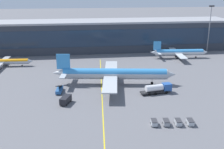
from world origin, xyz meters
TOP-DOWN VIEW (x-y plane):
  - ground_plane at (0.00, 0.00)m, footprint 700.00×700.00m
  - apron_lead_in_line at (-2.76, 2.00)m, footprint 5.92×79.82m
  - terminal_building at (-12.84, 62.21)m, footprint 173.19×19.85m
  - main_airliner at (2.21, 6.37)m, footprint 45.52×36.45m
  - fuel_tanker at (15.95, -4.33)m, footprint 11.06×4.15m
  - crew_van at (-14.91, -8.80)m, footprint 3.78×5.42m
  - belt_loader at (-17.46, 0.87)m, footprint 2.39×6.98m
  - baggage_cart_0 at (8.66, -25.79)m, footprint 1.86×2.79m
  - baggage_cart_1 at (11.84, -26.11)m, footprint 1.86×2.79m
  - baggage_cart_2 at (15.02, -26.44)m, footprint 1.86×2.79m
  - baggage_cart_3 at (18.21, -26.77)m, footprint 1.86×2.79m
  - commuter_jet_far at (-44.47, 35.50)m, footprint 26.93×21.39m
  - commuter_jet_near at (39.69, 39.85)m, footprint 29.45×23.22m
  - apron_light_mast_1 at (59.43, 50.25)m, footprint 2.80×0.50m

SIDE VIEW (x-z plane):
  - ground_plane at x=0.00m, z-range 0.00..0.00m
  - apron_lead_in_line at x=-2.76m, z-range 0.00..0.01m
  - baggage_cart_0 at x=8.66m, z-range 0.04..1.52m
  - baggage_cart_1 at x=11.84m, z-range 0.04..1.52m
  - baggage_cart_2 at x=15.02m, z-range 0.04..1.52m
  - baggage_cart_3 at x=18.21m, z-range 0.04..1.52m
  - belt_loader at x=-17.46m, z-range -0.75..2.73m
  - crew_van at x=-14.91m, z-range 0.16..2.46m
  - fuel_tanker at x=15.95m, z-range 0.12..3.37m
  - commuter_jet_far at x=-44.47m, z-range -1.15..5.60m
  - commuter_jet_near at x=39.69m, z-range -1.35..7.28m
  - main_airliner at x=2.21m, z-range -1.66..9.80m
  - terminal_building at x=-12.84m, z-range 0.02..16.65m
  - apron_light_mast_1 at x=59.43m, z-range 2.01..26.99m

